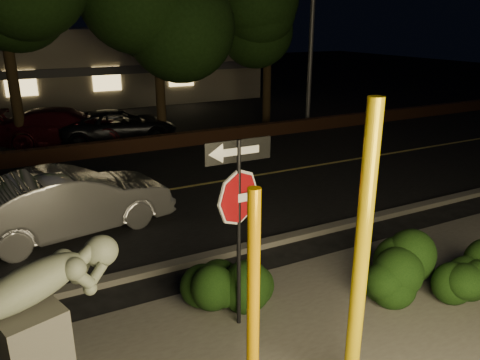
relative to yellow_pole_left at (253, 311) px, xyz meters
name	(u,v)px	position (x,y,z in m)	size (l,w,h in m)	color
ground	(116,165)	(0.91, 10.76, -1.41)	(90.00, 90.00, 0.00)	black
road	(142,194)	(0.91, 7.76, -1.41)	(80.00, 8.00, 0.01)	black
lane_marking	(142,194)	(0.91, 7.76, -1.39)	(80.00, 0.12, 0.01)	#B29B47
curb	(202,258)	(0.91, 3.66, -1.35)	(80.00, 0.25, 0.12)	#4C4944
brick_wall	(106,148)	(0.91, 12.06, -1.16)	(40.00, 0.35, 0.50)	#482617
parking_lot	(79,124)	(0.91, 17.76, -1.40)	(40.00, 12.00, 0.01)	black
building	(52,65)	(0.91, 25.75, 0.59)	(22.00, 10.20, 4.00)	#70675A
yellow_pole_left	(253,311)	(0.00, 0.00, 0.00)	(0.14, 0.14, 2.82)	#FFAE04
yellow_pole_right	(361,257)	(1.31, -0.18, 0.41)	(0.18, 0.18, 3.65)	yellow
signpost	(239,198)	(0.65, 1.61, 0.64)	(0.98, 0.07, 2.88)	black
sculpture	(34,332)	(-2.13, 0.84, -0.10)	(1.97, 1.06, 2.13)	#4C4944
hedge_center	(238,275)	(0.92, 2.17, -0.94)	(1.82, 0.85, 0.95)	black
hedge_right	(399,267)	(3.33, 1.06, -0.87)	(1.66, 0.89, 1.09)	black
hedge_far_right	(480,267)	(4.54, 0.48, -0.88)	(1.54, 0.96, 1.07)	black
silver_sedan	(70,202)	(-1.08, 6.15, -0.70)	(1.50, 4.30, 1.42)	#BCBCC1
parked_car_darkred	(66,127)	(-0.07, 14.20, -0.72)	(1.92, 4.73, 1.37)	#380910
parked_car_dark	(118,126)	(1.76, 13.80, -0.81)	(2.01, 4.36, 1.21)	black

